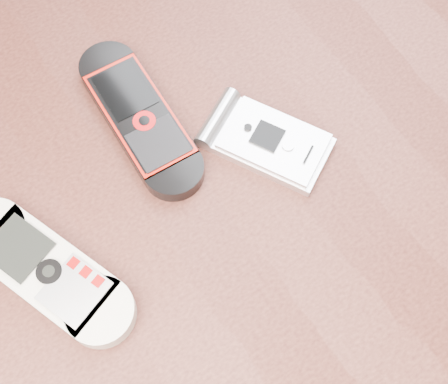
{
  "coord_description": "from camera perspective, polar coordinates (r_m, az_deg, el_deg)",
  "views": [
    {
      "loc": [
        -0.11,
        -0.17,
        1.21
      ],
      "look_at": [
        0.01,
        0.0,
        0.76
      ],
      "focal_mm": 50.0,
      "sensor_mm": 36.0,
      "label": 1
    }
  ],
  "objects": [
    {
      "name": "motorola_razr",
      "position": [
        0.51,
        4.24,
        4.6
      ],
      "size": [
        0.1,
        0.12,
        0.02
      ],
      "primitive_type": "cube",
      "rotation": [
        0.0,
        0.0,
        0.49
      ],
      "color": "silver",
      "rests_on": "table"
    },
    {
      "name": "table",
      "position": [
        0.6,
        -0.4,
        -4.81
      ],
      "size": [
        1.2,
        0.8,
        0.75
      ],
      "color": "black",
      "rests_on": "ground"
    },
    {
      "name": "nokia_white",
      "position": [
        0.49,
        -15.97,
        -6.92
      ],
      "size": [
        0.1,
        0.17,
        0.02
      ],
      "primitive_type": "cube",
      "rotation": [
        0.0,
        0.0,
        0.35
      ],
      "color": "silver",
      "rests_on": "table"
    },
    {
      "name": "ground",
      "position": [
        1.22,
        -0.2,
        -14.92
      ],
      "size": [
        4.0,
        4.0,
        0.0
      ],
      "primitive_type": "plane",
      "color": "#472B19",
      "rests_on": "ground"
    },
    {
      "name": "nokia_black_red",
      "position": [
        0.53,
        -7.71,
        6.8
      ],
      "size": [
        0.06,
        0.17,
        0.02
      ],
      "primitive_type": "cube",
      "rotation": [
        0.0,
        0.0,
        -0.06
      ],
      "color": "black",
      "rests_on": "table"
    }
  ]
}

